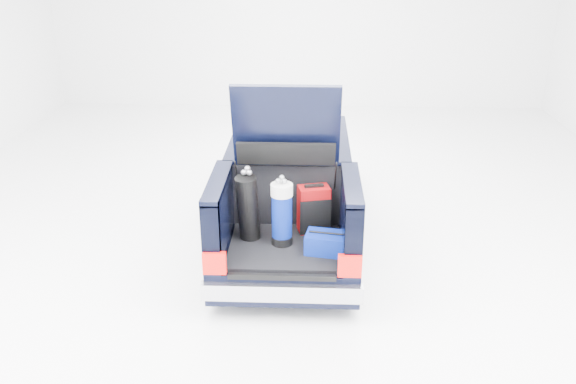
{
  "coord_description": "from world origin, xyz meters",
  "views": [
    {
      "loc": [
        0.3,
        -7.93,
        4.07
      ],
      "look_at": [
        0.0,
        -0.5,
        0.87
      ],
      "focal_mm": 38.0,
      "sensor_mm": 36.0,
      "label": 1
    }
  ],
  "objects_px": {
    "red_suitcase": "(314,209)",
    "blue_golf_bag": "(282,214)",
    "black_golf_bag": "(248,208)",
    "blue_duffel": "(327,243)",
    "car": "(290,188)"
  },
  "relations": [
    {
      "from": "red_suitcase",
      "to": "blue_golf_bag",
      "type": "distance_m",
      "value": 0.52
    },
    {
      "from": "blue_duffel",
      "to": "black_golf_bag",
      "type": "bearing_deg",
      "value": 172.42
    },
    {
      "from": "red_suitcase",
      "to": "blue_duffel",
      "type": "distance_m",
      "value": 0.59
    },
    {
      "from": "car",
      "to": "black_golf_bag",
      "type": "distance_m",
      "value": 1.55
    },
    {
      "from": "car",
      "to": "blue_duffel",
      "type": "distance_m",
      "value": 1.81
    },
    {
      "from": "black_golf_bag",
      "to": "blue_golf_bag",
      "type": "bearing_deg",
      "value": 8.02
    },
    {
      "from": "car",
      "to": "blue_duffel",
      "type": "relative_size",
      "value": 8.69
    },
    {
      "from": "black_golf_bag",
      "to": "blue_golf_bag",
      "type": "relative_size",
      "value": 1.06
    },
    {
      "from": "blue_duffel",
      "to": "car",
      "type": "bearing_deg",
      "value": 115.84
    },
    {
      "from": "car",
      "to": "red_suitcase",
      "type": "distance_m",
      "value": 1.26
    },
    {
      "from": "red_suitcase",
      "to": "blue_duffel",
      "type": "bearing_deg",
      "value": -87.04
    },
    {
      "from": "car",
      "to": "blue_golf_bag",
      "type": "xyz_separation_m",
      "value": [
        -0.03,
        -1.55,
        0.32
      ]
    },
    {
      "from": "red_suitcase",
      "to": "black_golf_bag",
      "type": "xyz_separation_m",
      "value": [
        -0.79,
        -0.25,
        0.12
      ]
    },
    {
      "from": "red_suitcase",
      "to": "blue_duffel",
      "type": "xyz_separation_m",
      "value": [
        0.16,
        -0.54,
        -0.18
      ]
    },
    {
      "from": "blue_golf_bag",
      "to": "blue_duffel",
      "type": "relative_size",
      "value": 1.63
    }
  ]
}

